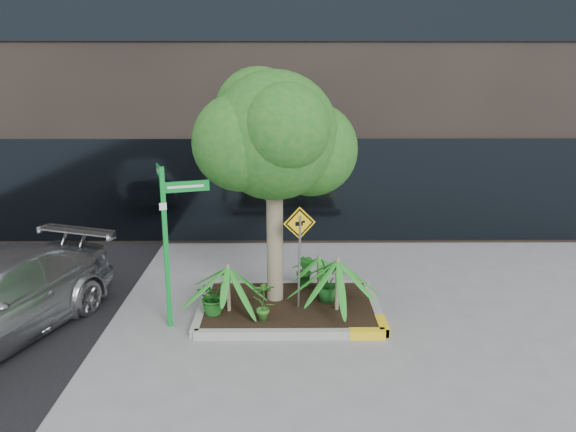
{
  "coord_description": "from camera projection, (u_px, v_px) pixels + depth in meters",
  "views": [
    {
      "loc": [
        0.1,
        -9.36,
        4.39
      ],
      "look_at": [
        0.18,
        0.2,
        1.86
      ],
      "focal_mm": 35.0,
      "sensor_mm": 36.0,
      "label": 1
    }
  ],
  "objects": [
    {
      "name": "shrub_a",
      "position": [
        213.0,
        296.0,
        9.93
      ],
      "size": [
        0.83,
        0.83,
        0.66
      ],
      "primitive_type": "imported",
      "rotation": [
        0.0,
        0.0,
        0.95
      ],
      "color": "#1B5F1B",
      "rests_on": "planter"
    },
    {
      "name": "shrub_c",
      "position": [
        264.0,
        300.0,
        9.65
      ],
      "size": [
        0.42,
        0.42,
        0.73
      ],
      "primitive_type": "imported",
      "rotation": [
        0.0,
        0.0,
        3.24
      ],
      "color": "#326F22",
      "rests_on": "planter"
    },
    {
      "name": "palm_back",
      "position": [
        319.0,
        258.0,
        10.96
      ],
      "size": [
        0.77,
        0.77,
        0.86
      ],
      "color": "gray",
      "rests_on": "ground"
    },
    {
      "name": "ground",
      "position": [
        278.0,
        318.0,
        10.17
      ],
      "size": [
        80.0,
        80.0,
        0.0
      ],
      "primitive_type": "plane",
      "color": "gray",
      "rests_on": "ground"
    },
    {
      "name": "tree",
      "position": [
        274.0,
        136.0,
        9.89
      ],
      "size": [
        2.95,
        2.62,
        4.43
      ],
      "color": "gray",
      "rests_on": "ground"
    },
    {
      "name": "cattle_sign",
      "position": [
        299.0,
        241.0,
        9.9
      ],
      "size": [
        0.57,
        0.17,
        1.91
      ],
      "rotation": [
        0.0,
        0.0,
        0.25
      ],
      "color": "slate",
      "rests_on": "ground"
    },
    {
      "name": "shrub_d",
      "position": [
        305.0,
        270.0,
        11.15
      ],
      "size": [
        0.53,
        0.53,
        0.68
      ],
      "primitive_type": "imported",
      "rotation": [
        0.0,
        0.0,
        5.58
      ],
      "color": "#1D661E",
      "rests_on": "planter"
    },
    {
      "name": "palm_front",
      "position": [
        338.0,
        260.0,
        9.94
      ],
      "size": [
        1.13,
        1.13,
        1.25
      ],
      "color": "gray",
      "rests_on": "ground"
    },
    {
      "name": "palm_left",
      "position": [
        228.0,
        267.0,
        9.92
      ],
      "size": [
        0.99,
        0.99,
        1.1
      ],
      "color": "gray",
      "rests_on": "ground"
    },
    {
      "name": "planter",
      "position": [
        291.0,
        306.0,
        10.41
      ],
      "size": [
        3.35,
        2.36,
        0.15
      ],
      "color": "#9E9E99",
      "rests_on": "ground"
    },
    {
      "name": "street_sign_post",
      "position": [
        168.0,
        229.0,
        9.49
      ],
      "size": [
        1.0,
        0.81,
        2.83
      ],
      "rotation": [
        0.0,
        0.0,
        0.31
      ],
      "color": "#0D972F",
      "rests_on": "ground"
    },
    {
      "name": "shrub_b",
      "position": [
        328.0,
        283.0,
        10.46
      ],
      "size": [
        0.55,
        0.55,
        0.71
      ],
      "primitive_type": "imported",
      "rotation": [
        0.0,
        0.0,
        2.12
      ],
      "color": "#1C5F20",
      "rests_on": "planter"
    }
  ]
}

